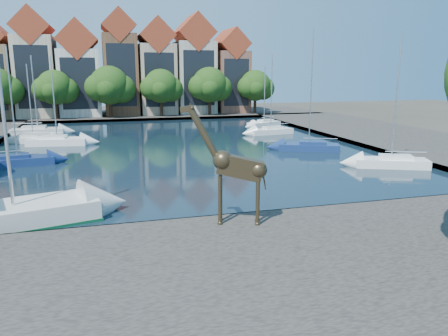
# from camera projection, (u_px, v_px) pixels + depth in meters

# --- Properties ---
(ground) EXTENTS (160.00, 160.00, 0.00)m
(ground) POSITION_uv_depth(u_px,v_px,m) (252.00, 220.00, 22.93)
(ground) COLOR #38332B
(ground) RESTS_ON ground
(water_basin) EXTENTS (38.00, 50.00, 0.08)m
(water_basin) POSITION_uv_depth(u_px,v_px,m) (177.00, 146.00, 45.49)
(water_basin) COLOR black
(water_basin) RESTS_ON ground
(near_quay) EXTENTS (50.00, 14.00, 0.50)m
(near_quay) POSITION_uv_depth(u_px,v_px,m) (314.00, 275.00, 16.29)
(near_quay) COLOR #46423C
(near_quay) RESTS_ON ground
(far_quay) EXTENTS (60.00, 16.00, 0.50)m
(far_quay) POSITION_uv_depth(u_px,v_px,m) (146.00, 115.00, 75.54)
(far_quay) COLOR #46423C
(far_quay) RESTS_ON ground
(right_quay) EXTENTS (14.00, 52.00, 0.50)m
(right_quay) POSITION_uv_depth(u_px,v_px,m) (384.00, 135.00, 51.98)
(right_quay) COLOR #46423C
(right_quay) RESTS_ON ground
(townhouse_west_mid) EXTENTS (5.94, 9.18, 16.79)m
(townhouse_west_mid) POSITION_uv_depth(u_px,v_px,m) (36.00, 67.00, 69.35)
(townhouse_west_mid) COLOR #C6B599
(townhouse_west_mid) RESTS_ON far_quay
(townhouse_west_inner) EXTENTS (6.43, 9.18, 15.15)m
(townhouse_west_inner) POSITION_uv_depth(u_px,v_px,m) (80.00, 73.00, 71.24)
(townhouse_west_inner) COLOR silver
(townhouse_west_inner) RESTS_ON far_quay
(townhouse_center) EXTENTS (5.44, 9.18, 16.93)m
(townhouse_center) POSITION_uv_depth(u_px,v_px,m) (120.00, 67.00, 72.71)
(townhouse_center) COLOR brown
(townhouse_center) RESTS_ON far_quay
(townhouse_east_inner) EXTENTS (5.94, 9.18, 15.79)m
(townhouse_east_inner) POSITION_uv_depth(u_px,v_px,m) (156.00, 71.00, 74.42)
(townhouse_east_inner) COLOR tan
(townhouse_east_inner) RESTS_ON far_quay
(townhouse_east_mid) EXTENTS (6.43, 9.18, 16.65)m
(townhouse_east_mid) POSITION_uv_depth(u_px,v_px,m) (194.00, 68.00, 76.04)
(townhouse_east_mid) COLOR beige
(townhouse_east_mid) RESTS_ON far_quay
(townhouse_east_end) EXTENTS (5.44, 9.18, 14.43)m
(townhouse_east_end) POSITION_uv_depth(u_px,v_px,m) (229.00, 74.00, 77.95)
(townhouse_east_end) COLOR brown
(townhouse_east_end) RESTS_ON far_quay
(far_tree_west) EXTENTS (6.76, 5.20, 7.36)m
(far_tree_west) POSITION_uv_depth(u_px,v_px,m) (55.00, 89.00, 65.68)
(far_tree_west) COLOR #332114
(far_tree_west) RESTS_ON far_quay
(far_tree_mid_west) EXTENTS (7.80, 6.00, 8.00)m
(far_tree_mid_west) POSITION_uv_depth(u_px,v_px,m) (110.00, 87.00, 67.72)
(far_tree_mid_west) COLOR #332114
(far_tree_mid_west) RESTS_ON far_quay
(far_tree_mid_east) EXTENTS (7.02, 5.40, 7.52)m
(far_tree_mid_east) POSITION_uv_depth(u_px,v_px,m) (162.00, 87.00, 69.85)
(far_tree_mid_east) COLOR #332114
(far_tree_mid_east) RESTS_ON far_quay
(far_tree_east) EXTENTS (7.54, 5.80, 7.84)m
(far_tree_east) POSITION_uv_depth(u_px,v_px,m) (210.00, 86.00, 71.91)
(far_tree_east) COLOR #332114
(far_tree_east) RESTS_ON far_quay
(far_tree_far_east) EXTENTS (6.76, 5.20, 7.36)m
(far_tree_far_east) POSITION_uv_depth(u_px,v_px,m) (256.00, 87.00, 74.04)
(far_tree_far_east) COLOR #332114
(far_tree_far_east) RESTS_ON far_quay
(giraffe_statue) EXTENTS (3.88, 1.64, 5.66)m
(giraffe_statue) POSITION_uv_depth(u_px,v_px,m) (234.00, 167.00, 20.52)
(giraffe_statue) COLOR #3B2F1D
(giraffe_statue) RESTS_ON near_quay
(sailboat_left_b) EXTENTS (5.78, 2.74, 9.46)m
(sailboat_left_b) POSITION_uv_depth(u_px,v_px,m) (18.00, 159.00, 35.83)
(sailboat_left_b) COLOR navy
(sailboat_left_b) RESTS_ON water_basin
(sailboat_left_c) EXTENTS (6.23, 2.95, 9.08)m
(sailboat_left_c) POSITION_uv_depth(u_px,v_px,m) (57.00, 140.00, 45.70)
(sailboat_left_c) COLOR white
(sailboat_left_c) RESTS_ON water_basin
(sailboat_left_d) EXTENTS (5.55, 3.45, 8.33)m
(sailboat_left_d) POSITION_uv_depth(u_px,v_px,m) (33.00, 138.00, 47.22)
(sailboat_left_d) COLOR silver
(sailboat_left_d) RESTS_ON water_basin
(sailboat_left_e) EXTENTS (6.17, 2.36, 9.39)m
(sailboat_left_e) POSITION_uv_depth(u_px,v_px,m) (38.00, 130.00, 53.15)
(sailboat_left_e) COLOR silver
(sailboat_left_e) RESTS_ON water_basin
(sailboat_right_a) EXTENTS (5.99, 4.02, 10.27)m
(sailboat_right_a) POSITION_uv_depth(u_px,v_px,m) (391.00, 160.00, 35.19)
(sailboat_right_a) COLOR white
(sailboat_right_a) RESTS_ON water_basin
(sailboat_right_b) EXTENTS (6.10, 4.16, 11.60)m
(sailboat_right_b) POSITION_uv_depth(u_px,v_px,m) (309.00, 145.00, 42.60)
(sailboat_right_b) COLOR navy
(sailboat_right_b) RESTS_ON water_basin
(sailboat_right_c) EXTENTS (5.63, 2.61, 9.56)m
(sailboat_right_c) POSITION_uv_depth(u_px,v_px,m) (271.00, 130.00, 53.70)
(sailboat_right_c) COLOR white
(sailboat_right_c) RESTS_ON water_basin
(sailboat_right_d) EXTENTS (5.21, 3.56, 8.22)m
(sailboat_right_d) POSITION_uv_depth(u_px,v_px,m) (264.00, 123.00, 60.44)
(sailboat_right_d) COLOR white
(sailboat_right_d) RESTS_ON water_basin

